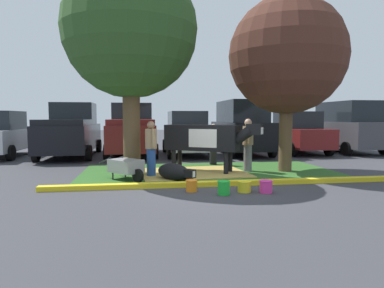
# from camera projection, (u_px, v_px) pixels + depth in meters

# --- Properties ---
(ground_plane) EXTENTS (80.00, 80.00, 0.00)m
(ground_plane) POSITION_uv_depth(u_px,v_px,m) (209.00, 186.00, 8.74)
(ground_plane) COLOR #38383D
(grass_island) EXTENTS (8.00, 4.09, 0.02)m
(grass_island) POSITION_uv_depth(u_px,v_px,m) (209.00, 172.00, 10.91)
(grass_island) COLOR #2D5B23
(grass_island) RESTS_ON ground
(curb_yellow) EXTENTS (9.20, 0.24, 0.12)m
(curb_yellow) POSITION_uv_depth(u_px,v_px,m) (227.00, 183.00, 8.75)
(curb_yellow) COLOR yellow
(curb_yellow) RESTS_ON ground
(hay_bedding) EXTENTS (3.38, 2.64, 0.04)m
(hay_bedding) POSITION_uv_depth(u_px,v_px,m) (193.00, 173.00, 10.60)
(hay_bedding) COLOR tan
(hay_bedding) RESTS_ON ground
(shade_tree_left) EXTENTS (4.05, 4.05, 6.37)m
(shade_tree_left) POSITION_uv_depth(u_px,v_px,m) (130.00, 31.00, 10.23)
(shade_tree_left) COLOR brown
(shade_tree_left) RESTS_ON ground
(shade_tree_right) EXTENTS (3.68, 3.68, 5.53)m
(shade_tree_right) POSITION_uv_depth(u_px,v_px,m) (287.00, 56.00, 10.75)
(shade_tree_right) COLOR brown
(shade_tree_right) RESTS_ON ground
(cow_holstein) EXTENTS (2.88, 1.92, 1.55)m
(cow_holstein) POSITION_uv_depth(u_px,v_px,m) (205.00, 138.00, 10.72)
(cow_holstein) COLOR black
(cow_holstein) RESTS_ON ground
(calf_lying) EXTENTS (1.10, 1.20, 0.48)m
(calf_lying) POSITION_uv_depth(u_px,v_px,m) (174.00, 172.00, 9.39)
(calf_lying) COLOR black
(calf_lying) RESTS_ON ground
(person_handler) EXTENTS (0.46, 0.34, 1.51)m
(person_handler) POSITION_uv_depth(u_px,v_px,m) (213.00, 143.00, 12.46)
(person_handler) COLOR black
(person_handler) RESTS_ON ground
(person_visitor_near) EXTENTS (0.34, 0.51, 1.64)m
(person_visitor_near) POSITION_uv_depth(u_px,v_px,m) (151.00, 147.00, 9.94)
(person_visitor_near) COLOR #23478C
(person_visitor_near) RESTS_ON ground
(person_visitor_far) EXTENTS (0.34, 0.53, 1.70)m
(person_visitor_far) POSITION_uv_depth(u_px,v_px,m) (248.00, 143.00, 10.95)
(person_visitor_far) COLOR slate
(person_visitor_far) RESTS_ON ground
(wheelbarrow) EXTENTS (1.31, 1.39, 0.63)m
(wheelbarrow) POSITION_uv_depth(u_px,v_px,m) (126.00, 166.00, 9.45)
(wheelbarrow) COLOR gray
(wheelbarrow) RESTS_ON ground
(bucket_orange) EXTENTS (0.28, 0.28, 0.28)m
(bucket_orange) POSITION_uv_depth(u_px,v_px,m) (191.00, 185.00, 8.02)
(bucket_orange) COLOR orange
(bucket_orange) RESTS_ON ground
(bucket_green) EXTENTS (0.30, 0.30, 0.31)m
(bucket_green) POSITION_uv_depth(u_px,v_px,m) (224.00, 187.00, 7.70)
(bucket_green) COLOR green
(bucket_green) RESTS_ON ground
(bucket_yellow) EXTENTS (0.34, 0.34, 0.26)m
(bucket_yellow) POSITION_uv_depth(u_px,v_px,m) (244.00, 186.00, 7.98)
(bucket_yellow) COLOR yellow
(bucket_yellow) RESTS_ON ground
(bucket_pink) EXTENTS (0.32, 0.32, 0.29)m
(bucket_pink) POSITION_uv_depth(u_px,v_px,m) (266.00, 186.00, 7.90)
(bucket_pink) COLOR #EA3893
(bucket_pink) RESTS_ON ground
(sedan_silver) EXTENTS (2.03, 4.41, 2.02)m
(sedan_silver) POSITION_uv_depth(u_px,v_px,m) (0.00, 135.00, 14.92)
(sedan_silver) COLOR silver
(sedan_silver) RESTS_ON ground
(pickup_truck_black) EXTENTS (2.23, 5.41, 2.42)m
(pickup_truck_black) POSITION_uv_depth(u_px,v_px,m) (71.00, 131.00, 15.28)
(pickup_truck_black) COLOR black
(pickup_truck_black) RESTS_ON ground
(pickup_truck_maroon) EXTENTS (2.23, 5.41, 2.42)m
(pickup_truck_maroon) POSITION_uv_depth(u_px,v_px,m) (132.00, 131.00, 15.86)
(pickup_truck_maroon) COLOR maroon
(pickup_truck_maroon) RESTS_ON ground
(hatchback_white) EXTENTS (2.03, 4.41, 2.02)m
(hatchback_white) POSITION_uv_depth(u_px,v_px,m) (187.00, 134.00, 15.81)
(hatchback_white) COLOR silver
(hatchback_white) RESTS_ON ground
(suv_black) EXTENTS (2.13, 4.61, 2.52)m
(suv_black) POSITION_uv_depth(u_px,v_px,m) (241.00, 127.00, 16.07)
(suv_black) COLOR black
(suv_black) RESTS_ON ground
(sedan_blue) EXTENTS (2.03, 4.41, 2.02)m
(sedan_blue) POSITION_uv_depth(u_px,v_px,m) (297.00, 133.00, 16.77)
(sedan_blue) COLOR maroon
(sedan_blue) RESTS_ON ground
(suv_dark_grey) EXTENTS (2.13, 4.61, 2.52)m
(suv_dark_grey) POSITION_uv_depth(u_px,v_px,m) (347.00, 127.00, 17.07)
(suv_dark_grey) COLOR #3D3D42
(suv_dark_grey) RESTS_ON ground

